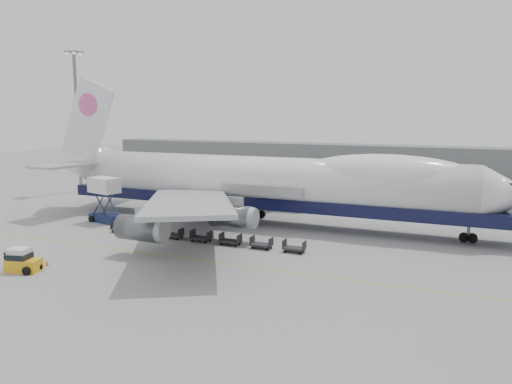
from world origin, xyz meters
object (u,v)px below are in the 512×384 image
at_px(airliner, 269,182).
at_px(ground_worker, 6,261).
at_px(baggage_tug, 22,261).
at_px(catering_truck, 105,197).

distance_m(airliner, ground_worker, 32.17).
relative_size(airliner, baggage_tug, 20.17).
height_order(airliner, catering_truck, airliner).
bearing_deg(ground_worker, catering_truck, 9.98).
bearing_deg(ground_worker, baggage_tug, -89.02).
xyz_separation_m(catering_truck, baggage_tug, (6.96, -20.05, -2.45)).
relative_size(catering_truck, baggage_tug, 1.81).
height_order(airliner, baggage_tug, airliner).
height_order(airliner, ground_worker, airliner).
relative_size(catering_truck, ground_worker, 3.59).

